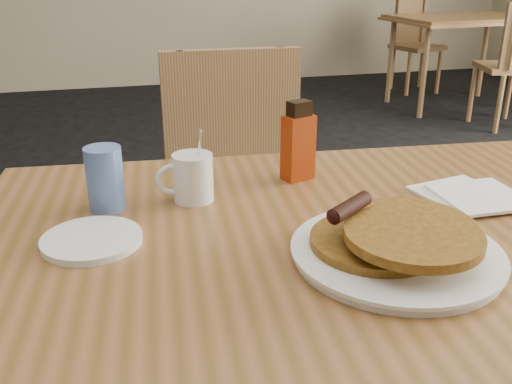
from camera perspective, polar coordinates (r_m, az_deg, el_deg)
main_table at (r=1.01m, az=7.44°, el=-5.71°), size 1.36×0.98×0.75m
neighbor_table at (r=5.15m, az=19.86°, el=15.74°), size 1.17×0.84×0.75m
chair_main_far at (r=1.73m, az=-1.63°, el=1.20°), size 0.44×0.44×0.93m
chair_neighbor_far at (r=5.77m, az=15.52°, el=14.84°), size 0.48×0.49×0.86m
pancake_plate at (r=0.90m, az=13.91°, el=-5.11°), size 0.32×0.32×0.09m
coffee_mug at (r=1.08m, az=-6.45°, el=1.53°), size 0.11×0.08×0.14m
syrup_bottle at (r=1.18m, az=4.25°, el=4.84°), size 0.07×0.06×0.17m
napkin_stack at (r=1.18m, az=20.73°, el=-0.32°), size 0.19×0.20×0.01m
blue_tumbler at (r=1.07m, az=-14.87°, el=1.30°), size 0.07×0.07×0.12m
side_saucer at (r=0.97m, az=-16.10°, el=-4.61°), size 0.16×0.16×0.01m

